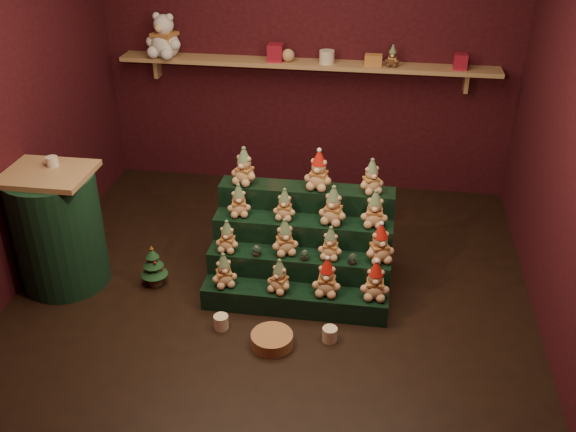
% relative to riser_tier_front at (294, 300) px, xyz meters
% --- Properties ---
extents(ground, '(4.00, 4.00, 0.00)m').
position_rel_riser_tier_front_xyz_m(ground, '(-0.20, 0.21, -0.09)').
color(ground, black).
rests_on(ground, ground).
extents(back_wall, '(4.00, 0.10, 2.80)m').
position_rel_riser_tier_front_xyz_m(back_wall, '(-0.20, 2.26, 1.31)').
color(back_wall, black).
rests_on(back_wall, ground).
extents(front_wall, '(4.00, 0.10, 2.80)m').
position_rel_riser_tier_front_xyz_m(front_wall, '(-0.20, -1.84, 1.31)').
color(front_wall, black).
rests_on(front_wall, ground).
extents(back_shelf, '(3.60, 0.26, 0.24)m').
position_rel_riser_tier_front_xyz_m(back_shelf, '(-0.20, 2.08, 1.20)').
color(back_shelf, '#A27651').
rests_on(back_shelf, ground).
extents(riser_tier_front, '(1.40, 0.22, 0.18)m').
position_rel_riser_tier_front_xyz_m(riser_tier_front, '(0.00, 0.00, 0.00)').
color(riser_tier_front, black).
rests_on(riser_tier_front, ground).
extents(riser_tier_midfront, '(1.40, 0.22, 0.36)m').
position_rel_riser_tier_front_xyz_m(riser_tier_midfront, '(0.00, 0.22, 0.09)').
color(riser_tier_midfront, black).
rests_on(riser_tier_midfront, ground).
extents(riser_tier_midback, '(1.40, 0.22, 0.54)m').
position_rel_riser_tier_front_xyz_m(riser_tier_midback, '(0.00, 0.44, 0.18)').
color(riser_tier_midback, black).
rests_on(riser_tier_midback, ground).
extents(riser_tier_back, '(1.40, 0.22, 0.72)m').
position_rel_riser_tier_front_xyz_m(riser_tier_back, '(0.00, 0.66, 0.27)').
color(riser_tier_back, black).
rests_on(riser_tier_back, ground).
extents(teddy_0, '(0.24, 0.24, 0.27)m').
position_rel_riser_tier_front_xyz_m(teddy_0, '(-0.53, -0.00, 0.22)').
color(teddy_0, tan).
rests_on(teddy_0, riser_tier_front).
extents(teddy_1, '(0.24, 0.23, 0.26)m').
position_rel_riser_tier_front_xyz_m(teddy_1, '(-0.11, -0.01, 0.22)').
color(teddy_1, tan).
rests_on(teddy_1, riser_tier_front).
extents(teddy_2, '(0.21, 0.19, 0.30)m').
position_rel_riser_tier_front_xyz_m(teddy_2, '(0.24, 0.01, 0.24)').
color(teddy_2, tan).
rests_on(teddy_2, riser_tier_front).
extents(teddy_3, '(0.22, 0.20, 0.30)m').
position_rel_riser_tier_front_xyz_m(teddy_3, '(0.59, 0.02, 0.24)').
color(teddy_3, tan).
rests_on(teddy_3, riser_tier_front).
extents(teddy_4, '(0.19, 0.17, 0.25)m').
position_rel_riser_tier_front_xyz_m(teddy_4, '(-0.55, 0.20, 0.40)').
color(teddy_4, tan).
rests_on(teddy_4, riser_tier_midfront).
extents(teddy_5, '(0.26, 0.25, 0.28)m').
position_rel_riser_tier_front_xyz_m(teddy_5, '(-0.11, 0.23, 0.41)').
color(teddy_5, tan).
rests_on(teddy_5, riser_tier_midfront).
extents(teddy_6, '(0.20, 0.18, 0.25)m').
position_rel_riser_tier_front_xyz_m(teddy_6, '(0.24, 0.22, 0.40)').
color(teddy_6, tan).
rests_on(teddy_6, riser_tier_midfront).
extents(teddy_7, '(0.28, 0.27, 0.31)m').
position_rel_riser_tier_front_xyz_m(teddy_7, '(0.61, 0.24, 0.42)').
color(teddy_7, tan).
rests_on(teddy_7, riser_tier_midfront).
extents(teddy_8, '(0.22, 0.21, 0.26)m').
position_rel_riser_tier_front_xyz_m(teddy_8, '(-0.51, 0.45, 0.58)').
color(teddy_8, tan).
rests_on(teddy_8, riser_tier_midback).
extents(teddy_9, '(0.19, 0.17, 0.25)m').
position_rel_riser_tier_front_xyz_m(teddy_9, '(-0.14, 0.45, 0.57)').
color(teddy_9, tan).
rests_on(teddy_9, riser_tier_midback).
extents(teddy_10, '(0.25, 0.24, 0.30)m').
position_rel_riser_tier_front_xyz_m(teddy_10, '(0.23, 0.44, 0.60)').
color(teddy_10, tan).
rests_on(teddy_10, riser_tier_midback).
extents(teddy_11, '(0.21, 0.19, 0.29)m').
position_rel_riser_tier_front_xyz_m(teddy_11, '(0.55, 0.45, 0.59)').
color(teddy_11, tan).
rests_on(teddy_11, riser_tier_midback).
extents(teddy_12, '(0.26, 0.25, 0.30)m').
position_rel_riser_tier_front_xyz_m(teddy_12, '(-0.50, 0.65, 0.78)').
color(teddy_12, tan).
rests_on(teddy_12, riser_tier_back).
extents(teddy_13, '(0.26, 0.24, 0.31)m').
position_rel_riser_tier_front_xyz_m(teddy_13, '(0.09, 0.66, 0.79)').
color(teddy_13, tan).
rests_on(teddy_13, riser_tier_back).
extents(teddy_14, '(0.25, 0.24, 0.27)m').
position_rel_riser_tier_front_xyz_m(teddy_14, '(0.50, 0.65, 0.76)').
color(teddy_14, tan).
rests_on(teddy_14, riser_tier_back).
extents(snow_globe_a, '(0.07, 0.07, 0.09)m').
position_rel_riser_tier_front_xyz_m(snow_globe_a, '(-0.31, 0.16, 0.32)').
color(snow_globe_a, black).
rests_on(snow_globe_a, riser_tier_midfront).
extents(snow_globe_b, '(0.06, 0.06, 0.08)m').
position_rel_riser_tier_front_xyz_m(snow_globe_b, '(0.05, 0.16, 0.31)').
color(snow_globe_b, black).
rests_on(snow_globe_b, riser_tier_midfront).
extents(snow_globe_c, '(0.07, 0.07, 0.09)m').
position_rel_riser_tier_front_xyz_m(snow_globe_c, '(0.41, 0.16, 0.31)').
color(snow_globe_c, black).
rests_on(snow_globe_c, riser_tier_midfront).
extents(side_table, '(0.68, 0.68, 0.98)m').
position_rel_riser_tier_front_xyz_m(side_table, '(-1.88, 0.11, 0.39)').
color(side_table, '#A27651').
rests_on(side_table, ground).
extents(table_ornament, '(0.09, 0.09, 0.07)m').
position_rel_riser_tier_front_xyz_m(table_ornament, '(-1.88, 0.21, 0.92)').
color(table_ornament, beige).
rests_on(table_ornament, side_table).
extents(mini_christmas_tree, '(0.21, 0.21, 0.36)m').
position_rel_riser_tier_front_xyz_m(mini_christmas_tree, '(-1.16, 0.17, 0.09)').
color(mini_christmas_tree, '#4B331A').
rests_on(mini_christmas_tree, ground).
extents(mug_left, '(0.11, 0.11, 0.11)m').
position_rel_riser_tier_front_xyz_m(mug_left, '(-0.50, -0.29, -0.04)').
color(mug_left, beige).
rests_on(mug_left, ground).
extents(mug_right, '(0.11, 0.11, 0.11)m').
position_rel_riser_tier_front_xyz_m(mug_right, '(0.30, -0.31, -0.04)').
color(mug_right, beige).
rests_on(mug_right, ground).
extents(wicker_basket, '(0.32, 0.32, 0.09)m').
position_rel_riser_tier_front_xyz_m(wicker_basket, '(-0.10, -0.42, -0.04)').
color(wicker_basket, '#AC7745').
rests_on(wicker_basket, ground).
extents(white_bear, '(0.44, 0.42, 0.52)m').
position_rel_riser_tier_front_xyz_m(white_bear, '(-1.56, 2.05, 1.49)').
color(white_bear, silver).
rests_on(white_bear, back_shelf).
extents(brown_bear, '(0.14, 0.13, 0.19)m').
position_rel_riser_tier_front_xyz_m(brown_bear, '(0.60, 2.05, 1.32)').
color(brown_bear, '#4D2E19').
rests_on(brown_bear, back_shelf).
extents(gift_tin_red_a, '(0.14, 0.14, 0.16)m').
position_rel_riser_tier_front_xyz_m(gift_tin_red_a, '(-0.49, 2.06, 1.31)').
color(gift_tin_red_a, '#A5192E').
rests_on(gift_tin_red_a, back_shelf).
extents(gift_tin_cream, '(0.14, 0.14, 0.12)m').
position_rel_riser_tier_front_xyz_m(gift_tin_cream, '(-0.00, 2.06, 1.29)').
color(gift_tin_cream, beige).
rests_on(gift_tin_cream, back_shelf).
extents(gift_tin_red_b, '(0.12, 0.12, 0.14)m').
position_rel_riser_tier_front_xyz_m(gift_tin_red_b, '(1.21, 2.06, 1.30)').
color(gift_tin_red_b, '#A5192E').
rests_on(gift_tin_red_b, back_shelf).
extents(shelf_plush_ball, '(0.12, 0.12, 0.12)m').
position_rel_riser_tier_front_xyz_m(shelf_plush_ball, '(-0.37, 2.06, 1.29)').
color(shelf_plush_ball, tan).
rests_on(shelf_plush_ball, back_shelf).
extents(scarf_gift_box, '(0.16, 0.10, 0.10)m').
position_rel_riser_tier_front_xyz_m(scarf_gift_box, '(0.43, 2.06, 1.28)').
color(scarf_gift_box, '#E75720').
rests_on(scarf_gift_box, back_shelf).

